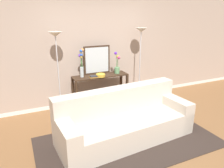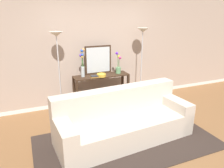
{
  "view_description": "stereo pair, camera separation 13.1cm",
  "coord_description": "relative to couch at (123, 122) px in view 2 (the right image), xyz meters",
  "views": [
    {
      "loc": [
        -1.8,
        -2.88,
        2.15
      ],
      "look_at": [
        -0.13,
        0.81,
        0.81
      ],
      "focal_mm": 34.36,
      "sensor_mm": 36.0,
      "label": 1
    },
    {
      "loc": [
        -1.68,
        -2.93,
        2.15
      ],
      "look_at": [
        -0.13,
        0.81,
        0.81
      ],
      "focal_mm": 34.36,
      "sensor_mm": 36.0,
      "label": 2
    }
  ],
  "objects": [
    {
      "name": "ground_plane",
      "position": [
        0.2,
        -0.12,
        -0.32
      ],
      "size": [
        16.0,
        16.0,
        0.02
      ],
      "primitive_type": "cube",
      "color": "brown"
    },
    {
      "name": "area_rug",
      "position": [
        0.0,
        -0.16,
        -0.31
      ],
      "size": [
        3.11,
        1.63,
        0.01
      ],
      "color": "#332823",
      "rests_on": "ground"
    },
    {
      "name": "floor_lamp_left",
      "position": [
        -0.84,
        1.42,
        1.1
      ],
      "size": [
        0.28,
        0.28,
        1.8
      ],
      "color": "silver",
      "rests_on": "ground"
    },
    {
      "name": "console_table",
      "position": [
        0.11,
        1.44,
        0.23
      ],
      "size": [
        1.29,
        0.37,
        0.79
      ],
      "color": "#382619",
      "rests_on": "ground"
    },
    {
      "name": "book_stack",
      "position": [
        -0.09,
        1.33,
        0.49
      ],
      "size": [
        0.19,
        0.13,
        0.04
      ],
      "color": "#B77F33",
      "rests_on": "console_table"
    },
    {
      "name": "floor_lamp_right",
      "position": [
        1.16,
        1.42,
        1.12
      ],
      "size": [
        0.28,
        0.28,
        1.82
      ],
      "color": "silver",
      "rests_on": "ground"
    },
    {
      "name": "book_row_under_console",
      "position": [
        -0.18,
        1.44,
        -0.26
      ],
      "size": [
        0.45,
        0.17,
        0.13
      ],
      "color": "silver",
      "rests_on": "ground"
    },
    {
      "name": "vase_short_flowers",
      "position": [
        0.54,
        1.44,
        0.65
      ],
      "size": [
        0.14,
        0.12,
        0.51
      ],
      "color": "#669E6B",
      "rests_on": "console_table"
    },
    {
      "name": "wall_mirror",
      "position": [
        0.1,
        1.59,
        0.8
      ],
      "size": [
        0.63,
        0.02,
        0.66
      ],
      "color": "#382619",
      "rests_on": "console_table"
    },
    {
      "name": "fruit_bowl",
      "position": [
        0.08,
        1.32,
        0.51
      ],
      "size": [
        0.21,
        0.21,
        0.07
      ],
      "color": "gold",
      "rests_on": "console_table"
    },
    {
      "name": "couch",
      "position": [
        0.0,
        0.0,
        0.0
      ],
      "size": [
        2.45,
        1.05,
        0.88
      ],
      "color": "beige",
      "rests_on": "ground"
    },
    {
      "name": "back_wall",
      "position": [
        0.2,
        1.85,
        1.01
      ],
      "size": [
        12.0,
        0.15,
        2.65
      ],
      "color": "white",
      "rests_on": "ground"
    },
    {
      "name": "vase_tall_flowers",
      "position": [
        -0.31,
        1.47,
        0.79
      ],
      "size": [
        0.12,
        0.12,
        0.64
      ],
      "color": "silver",
      "rests_on": "console_table"
    }
  ]
}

